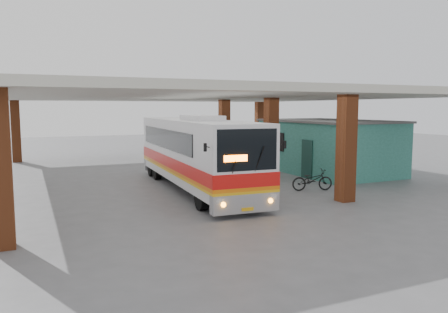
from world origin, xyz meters
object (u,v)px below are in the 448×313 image
object	(u,v)px
coach_bus	(195,153)
motorcycle	(312,180)
pedestrian	(263,177)
red_chair	(261,162)

from	to	relation	value
coach_bus	motorcycle	bearing A→B (deg)	-24.56
coach_bus	pedestrian	distance (m)	3.50
motorcycle	coach_bus	bearing A→B (deg)	78.17
motorcycle	pedestrian	size ratio (longest dim) A/B	1.16
coach_bus	motorcycle	size ratio (longest dim) A/B	6.32
motorcycle	red_chair	xyz separation A→B (m)	(1.86, 8.19, -0.16)
coach_bus	pedestrian	size ratio (longest dim) A/B	7.35
motorcycle	red_chair	distance (m)	8.40
pedestrian	coach_bus	bearing A→B (deg)	-89.83
red_chair	motorcycle	bearing A→B (deg)	-103.45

